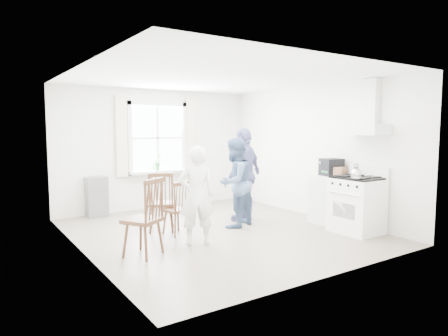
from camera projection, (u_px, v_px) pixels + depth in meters
room_shell at (218, 156)px, 6.72m from camera, size 4.62×5.12×2.64m
window_assembly at (158, 142)px, 8.74m from camera, size 1.88×0.24×1.70m
range_hood at (366, 120)px, 6.68m from camera, size 0.45×0.76×0.94m
shelf_unit at (97, 197)px, 7.97m from camera, size 0.40×0.30×0.80m
gas_stove at (357, 204)px, 6.73m from camera, size 0.68×0.76×1.12m
kettle at (356, 174)px, 6.38m from camera, size 0.18×0.18×0.26m
low_cabinet at (328, 200)px, 7.36m from camera, size 0.50×0.55×0.90m
stereo_stack at (331, 167)px, 7.28m from camera, size 0.40×0.37×0.31m
cardboard_box at (339, 172)px, 7.18m from camera, size 0.31×0.27×0.17m
windsor_chair_a at (180, 202)px, 6.55m from camera, size 0.46×0.45×0.90m
windsor_chair_b at (161, 196)px, 6.73m from camera, size 0.58×0.58×1.04m
windsor_chair_c at (150, 209)px, 5.44m from camera, size 0.63×0.63×1.10m
person_left at (197, 196)px, 6.01m from camera, size 0.71×0.71×1.50m
person_mid at (235, 183)px, 7.11m from camera, size 1.01×1.01×1.60m
person_right at (245, 175)px, 7.59m from camera, size 1.37×1.37×1.77m
potted_plant at (158, 162)px, 8.67m from camera, size 0.24×0.24×0.36m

